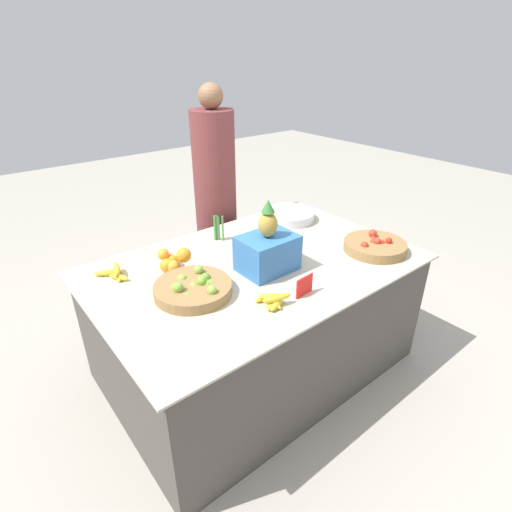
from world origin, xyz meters
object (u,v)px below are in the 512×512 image
at_px(produce_crate, 267,250).
at_px(vendor_person, 216,208).
at_px(lime_bowl, 193,288).
at_px(metal_bowl, 289,216).
at_px(tomato_basket, 375,246).
at_px(price_sign, 304,286).

distance_m(produce_crate, vendor_person, 0.98).
bearing_deg(lime_bowl, metal_bowl, 21.90).
xyz_separation_m(tomato_basket, produce_crate, (-0.65, 0.23, 0.09)).
bearing_deg(lime_bowl, price_sign, -39.86).
bearing_deg(tomato_basket, vendor_person, 107.52).
bearing_deg(lime_bowl, produce_crate, -5.03).
bearing_deg(produce_crate, lime_bowl, 174.97).
distance_m(lime_bowl, tomato_basket, 1.13).
distance_m(metal_bowl, vendor_person, 0.57).
bearing_deg(metal_bowl, tomato_basket, -84.46).
relative_size(metal_bowl, vendor_person, 0.22).
relative_size(tomato_basket, produce_crate, 0.91).
xyz_separation_m(lime_bowl, metal_bowl, (1.03, 0.41, 0.00)).
distance_m(tomato_basket, price_sign, 0.68).
distance_m(price_sign, produce_crate, 0.32).
height_order(price_sign, vendor_person, vendor_person).
bearing_deg(price_sign, vendor_person, 71.59).
bearing_deg(tomato_basket, produce_crate, 160.51).
relative_size(tomato_basket, vendor_person, 0.23).
bearing_deg(price_sign, tomato_basket, 2.40).
height_order(tomato_basket, vendor_person, vendor_person).
height_order(metal_bowl, vendor_person, vendor_person).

